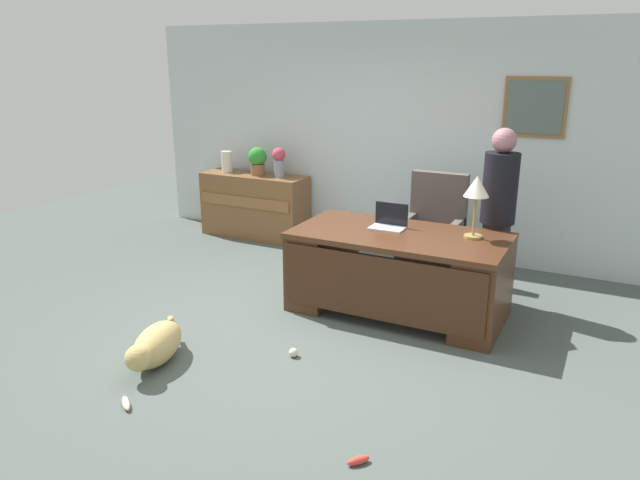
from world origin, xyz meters
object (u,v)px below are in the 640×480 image
Objects in this scene: desk at (397,270)px; dog_lying at (155,346)px; potted_plant at (258,160)px; dog_toy_plush at (358,460)px; vase_with_flowers at (279,161)px; dog_toy_bone at (126,403)px; armchair at (433,234)px; desk_lamp at (477,190)px; laptop at (389,222)px; vase_empty at (227,162)px; credenza at (255,205)px; dog_toy_ball at (293,353)px; person_standing at (497,216)px.

desk is 2.24m from dog_lying.
dog_toy_plush is (3.04, -3.69, -1.00)m from potted_plant.
vase_with_flowers is 4.13m from dog_toy_bone.
potted_plant is (-2.50, 0.48, 0.53)m from armchair.
desk_lamp is 3.10m from vase_with_flowers.
desk is 6.02× the size of laptop.
vase_with_flowers is 4.70m from dog_toy_plush.
desk_lamp is 2.02× the size of vase_empty.
vase_with_flowers reaches higher than dog_toy_bone.
dog_lying is at bearing -70.80° from potted_plant.
potted_plant is (-2.48, 1.53, 0.61)m from desk.
vase_empty is (-2.81, 1.37, 0.14)m from laptop.
desk_lamp reaches higher than laptop.
credenza is 3.53m from dog_lying.
dog_lying is 3.77m from vase_empty.
vase_empty is 3.83m from dog_toy_ball.
vase_empty is (-0.81, 0.00, -0.07)m from vase_with_flowers.
dog_toy_ball is 1.33m from dog_toy_bone.
dog_toy_bone and dog_toy_plush have the same top height.
desk_lamp is 2.09m from dog_toy_ball.
credenza reaches higher than desk.
vase_empty is at bearing 133.69° from dog_toy_plush.
armchair is 7.73× the size of dog_toy_plush.
desk is at bearing -31.56° from potted_plant.
desk_lamp is at bearing 16.50° from desk.
laptop reaches higher than dog_toy_ball.
credenza is at bearing 130.10° from dog_toy_plush.
dog_toy_plush is (2.72, -3.69, -1.02)m from vase_with_flowers.
credenza is at bearing 127.94° from dog_toy_ball.
credenza is 4.84m from dog_toy_plush.
potted_plant is at bearing 109.60° from dog_toy_bone.
person_standing reaches higher than desk_lamp.
laptop is at bearing -177.81° from desk_lamp.
dog_toy_ball is at bearing -101.73° from laptop.
potted_plant is 2.45× the size of dog_toy_plush.
laptop is 3.13m from vase_empty.
dog_lying is 2.36m from laptop.
laptop is (2.40, -1.37, 0.41)m from credenza.
dog_lying is 3.52m from vase_with_flowers.
vase_with_flowers is at bearing -0.00° from potted_plant.
potted_plant is at bearing 0.00° from vase_empty.
laptop is 1.75× the size of dog_toy_bone.
armchair reaches higher than vase_empty.
dog_toy_bone is (-1.85, -2.99, -0.85)m from person_standing.
potted_plant is (-0.32, 0.00, -0.01)m from vase_with_flowers.
laptop is 2.56m from dog_toy_plush.
desk_lamp reaches higher than dog_toy_plush.
armchair is 1.26m from desk_lamp.
vase_empty reaches higher than desk.
vase_with_flowers reaches higher than dog_toy_plush.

